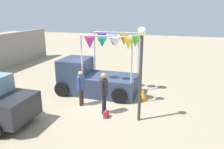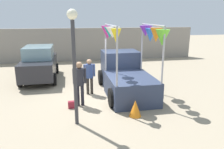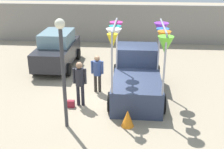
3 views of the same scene
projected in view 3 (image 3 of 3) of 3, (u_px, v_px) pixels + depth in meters
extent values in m
plane|color=gray|center=(108.00, 98.00, 11.66)|extent=(60.00, 60.00, 0.00)
cube|color=#2D3851|center=(136.00, 92.00, 11.02)|extent=(1.90, 2.60, 1.00)
cube|color=#2D3851|center=(137.00, 65.00, 12.72)|extent=(1.80, 1.40, 1.80)
cube|color=#8CB2C6|center=(137.00, 55.00, 12.55)|extent=(1.76, 1.37, 0.60)
cylinder|color=black|center=(116.00, 72.00, 13.31)|extent=(0.22, 0.76, 0.76)
cylinder|color=black|center=(157.00, 73.00, 13.16)|extent=(0.22, 0.76, 0.76)
cylinder|color=black|center=(111.00, 102.00, 10.49)|extent=(0.22, 0.76, 0.76)
cylinder|color=black|center=(162.00, 104.00, 10.35)|extent=(0.22, 0.76, 0.76)
cylinder|color=#A5A5AD|center=(117.00, 44.00, 11.63)|extent=(0.07, 0.07, 2.14)
cylinder|color=#A5A5AD|center=(159.00, 45.00, 11.49)|extent=(0.07, 0.07, 2.14)
cylinder|color=#A5A5AD|center=(112.00, 64.00, 9.37)|extent=(0.07, 0.07, 2.14)
cylinder|color=#A5A5AD|center=(164.00, 66.00, 9.24)|extent=(0.07, 0.07, 2.14)
cylinder|color=#A5A5AD|center=(115.00, 25.00, 10.10)|extent=(0.07, 2.44, 0.07)
cylinder|color=#A5A5AD|center=(163.00, 26.00, 9.97)|extent=(0.07, 2.44, 0.07)
cone|color=yellow|center=(112.00, 41.00, 9.25)|extent=(0.53, 0.53, 0.49)
cone|color=#66CC33|center=(165.00, 45.00, 9.15)|extent=(0.73, 0.73, 0.60)
cone|color=white|center=(114.00, 34.00, 9.78)|extent=(0.74, 0.74, 0.41)
cone|color=orange|center=(164.00, 39.00, 9.70)|extent=(0.57, 0.57, 0.56)
cone|color=teal|center=(115.00, 31.00, 10.36)|extent=(0.56, 0.56, 0.42)
cone|color=blue|center=(162.00, 36.00, 10.28)|extent=(0.52, 0.52, 0.56)
cone|color=#D83399|center=(116.00, 29.00, 10.94)|extent=(0.69, 0.69, 0.56)
cone|color=purple|center=(161.00, 29.00, 10.79)|extent=(0.69, 0.69, 0.47)
cube|color=#26262B|center=(57.00, 53.00, 14.84)|extent=(1.70, 4.00, 0.90)
cube|color=#72939E|center=(57.00, 38.00, 14.69)|extent=(1.50, 2.10, 0.66)
cylinder|color=black|center=(49.00, 53.00, 16.23)|extent=(0.18, 0.64, 0.64)
cylinder|color=black|center=(78.00, 54.00, 16.10)|extent=(0.18, 0.64, 0.64)
cylinder|color=black|center=(35.00, 69.00, 13.92)|extent=(0.18, 0.64, 0.64)
cylinder|color=black|center=(68.00, 70.00, 13.79)|extent=(0.18, 0.64, 0.64)
cylinder|color=black|center=(78.00, 95.00, 10.91)|extent=(0.13, 0.13, 0.86)
cylinder|color=black|center=(83.00, 95.00, 10.90)|extent=(0.13, 0.13, 0.86)
cylinder|color=#26262D|center=(80.00, 77.00, 10.62)|extent=(0.34, 0.34, 0.68)
sphere|color=#997051|center=(79.00, 65.00, 10.44)|extent=(0.26, 0.26, 0.26)
cylinder|color=#26262D|center=(74.00, 76.00, 10.62)|extent=(0.09, 0.09, 0.61)
cylinder|color=#26262D|center=(85.00, 76.00, 10.59)|extent=(0.09, 0.09, 0.61)
cylinder|color=#2D2823|center=(96.00, 83.00, 12.07)|extent=(0.13, 0.13, 0.78)
cylinder|color=#2D2823|center=(100.00, 83.00, 12.06)|extent=(0.13, 0.13, 0.78)
cylinder|color=#33477F|center=(97.00, 68.00, 11.80)|extent=(0.34, 0.34, 0.62)
sphere|color=#997051|center=(97.00, 58.00, 11.64)|extent=(0.23, 0.23, 0.23)
cylinder|color=#33477F|center=(92.00, 67.00, 11.81)|extent=(0.09, 0.09, 0.56)
cylinder|color=#33477F|center=(102.00, 68.00, 11.77)|extent=(0.09, 0.09, 0.56)
cube|color=maroon|center=(71.00, 104.00, 10.86)|extent=(0.28, 0.16, 0.28)
cylinder|color=#333338|center=(64.00, 81.00, 9.03)|extent=(0.12, 0.12, 3.38)
sphere|color=#F2EDCC|center=(60.00, 24.00, 8.34)|extent=(0.32, 0.32, 0.32)
cube|color=gray|center=(120.00, 24.00, 19.19)|extent=(18.00, 0.36, 2.60)
cone|color=orange|center=(128.00, 118.00, 9.55)|extent=(0.62, 0.62, 0.60)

